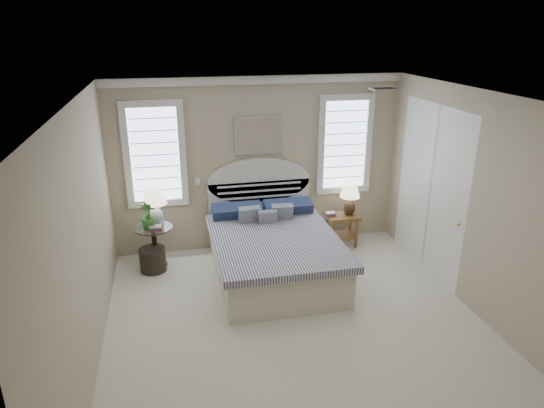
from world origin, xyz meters
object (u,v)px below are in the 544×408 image
Objects in this scene: floor_pot at (153,260)px; lamp_right at (350,196)px; nightstand_right at (342,223)px; side_table_left at (155,242)px; lamp_left at (155,203)px; bed at (273,249)px.

floor_pot is 0.74× the size of lamp_right.
floor_pot is (-2.99, -0.24, -0.21)m from nightstand_right.
lamp_right is (3.06, 0.09, 0.46)m from side_table_left.
lamp_right is at bearing 0.28° from lamp_left.
lamp_right is at bearing 4.26° from floor_pot.
bed is 1.75m from side_table_left.
nightstand_right is at bearing 176.66° from lamp_right.
lamp_left reaches higher than side_table_left.
lamp_left is 3.01m from lamp_right.
side_table_left is 0.60m from lamp_left.
lamp_left is (-1.60, 0.67, 0.59)m from bed.
lamp_right is (0.11, -0.01, 0.46)m from nightstand_right.
nightstand_right is at bearing 4.53° from floor_pot.
lamp_left is (-2.90, -0.02, 0.59)m from nightstand_right.
floor_pot is 0.84m from lamp_left.
nightstand_right is 0.47m from lamp_right.
bed reaches higher than lamp_right.
side_table_left is 1.65× the size of floor_pot.
lamp_left reaches higher than lamp_right.
bed is 1.77m from floor_pot.
lamp_right is at bearing 1.76° from side_table_left.
side_table_left is 1.22× the size of lamp_right.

